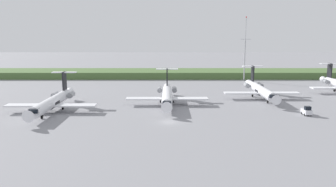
{
  "coord_description": "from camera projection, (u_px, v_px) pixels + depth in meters",
  "views": [
    {
      "loc": [
        -0.17,
        -73.32,
        19.84
      ],
      "look_at": [
        0.0,
        19.71,
        3.0
      ],
      "focal_mm": 35.79,
      "sensor_mm": 36.0,
      "label": 1
    }
  ],
  "objects": [
    {
      "name": "ground_plane",
      "position": [
        168.0,
        97.0,
        105.21
      ],
      "size": [
        500.0,
        500.0,
        0.0
      ],
      "primitive_type": "plane",
      "color": "gray"
    },
    {
      "name": "grass_berm",
      "position": [
        168.0,
        74.0,
        153.7
      ],
      "size": [
        320.0,
        20.0,
        2.99
      ],
      "primitive_type": "cube",
      "color": "#4C6B38",
      "rests_on": "ground"
    },
    {
      "name": "regional_jet_second",
      "position": [
        52.0,
        101.0,
        85.94
      ],
      "size": [
        22.81,
        31.0,
        9.0
      ],
      "color": "white",
      "rests_on": "ground"
    },
    {
      "name": "regional_jet_third",
      "position": [
        166.0,
        95.0,
        94.69
      ],
      "size": [
        22.81,
        31.0,
        9.0
      ],
      "color": "white",
      "rests_on": "ground"
    },
    {
      "name": "regional_jet_fourth",
      "position": [
        260.0,
        90.0,
        103.47
      ],
      "size": [
        22.81,
        31.0,
        9.0
      ],
      "color": "white",
      "rests_on": "ground"
    },
    {
      "name": "antenna_mast",
      "position": [
        244.0,
        55.0,
        139.58
      ],
      "size": [
        4.4,
        0.5,
        26.53
      ],
      "color": "#B2B2B7",
      "rests_on": "ground"
    },
    {
      "name": "baggage_tug",
      "position": [
        306.0,
        111.0,
        82.05
      ],
      "size": [
        1.72,
        3.2,
        2.3
      ],
      "color": "silver",
      "rests_on": "ground"
    }
  ]
}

